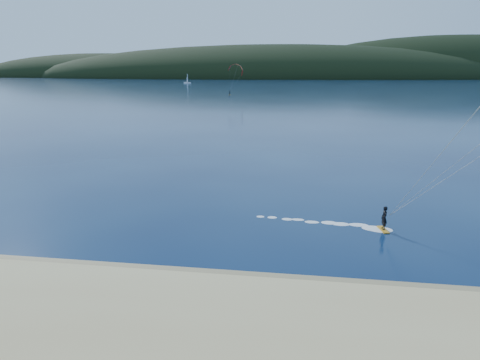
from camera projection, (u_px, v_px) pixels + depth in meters
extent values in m
plane|color=#071536|center=(165.00, 319.00, 21.92)|extent=(1800.00, 1800.00, 0.00)
cube|color=#917D54|center=(188.00, 277.00, 26.22)|extent=(220.00, 2.50, 0.10)
ellipsoid|color=black|center=(269.00, 78.00, 718.31)|extent=(840.00, 280.00, 110.00)
ellipsoid|color=black|center=(454.00, 78.00, 713.34)|extent=(600.00, 240.00, 140.00)
ellipsoid|color=black|center=(103.00, 77.00, 821.82)|extent=(520.00, 220.00, 90.00)
cube|color=orange|center=(383.00, 230.00, 34.06)|extent=(0.81, 1.63, 0.09)
imported|color=black|center=(384.00, 218.00, 33.81)|extent=(0.60, 0.78, 1.92)
cylinder|color=gray|center=(477.00, 147.00, 28.11)|extent=(0.02, 0.02, 16.57)
cube|color=orange|center=(230.00, 95.00, 223.35)|extent=(1.17, 1.61, 0.09)
imported|color=black|center=(230.00, 93.00, 223.10)|extent=(1.08, 1.17, 1.92)
cylinder|color=gray|center=(233.00, 82.00, 219.44)|extent=(0.02, 0.02, 11.74)
cube|color=white|center=(187.00, 83.00, 426.72)|extent=(7.11, 2.50, 1.23)
cylinder|color=white|center=(187.00, 78.00, 425.50)|extent=(0.18, 0.18, 9.69)
cube|color=white|center=(188.00, 78.00, 426.67)|extent=(0.12, 2.29, 7.05)
cube|color=white|center=(187.00, 80.00, 424.59)|extent=(0.11, 1.76, 4.40)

